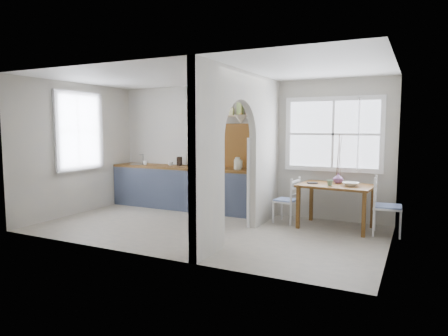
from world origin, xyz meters
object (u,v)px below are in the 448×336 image
at_px(chair_left, 286,200).
at_px(chair_right, 388,206).
at_px(dining_table, 335,206).
at_px(kettle, 238,163).
at_px(vase, 338,178).

relative_size(chair_left, chair_right, 0.89).
relative_size(dining_table, kettle, 5.11).
distance_m(dining_table, kettle, 2.07).
relative_size(chair_right, vase, 5.22).
bearing_deg(chair_right, dining_table, 82.24).
bearing_deg(dining_table, chair_left, -175.77).
bearing_deg(chair_left, kettle, -94.89).
bearing_deg(chair_left, dining_table, 97.21).
bearing_deg(vase, chair_right, -18.04).
xyz_separation_m(dining_table, chair_right, (0.83, -0.07, 0.09)).
xyz_separation_m(chair_right, vase, (-0.84, 0.27, 0.37)).
bearing_deg(dining_table, vase, 95.86).
distance_m(chair_right, kettle, 2.86).
height_order(chair_right, vase, chair_right).
height_order(chair_left, vase, vase).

